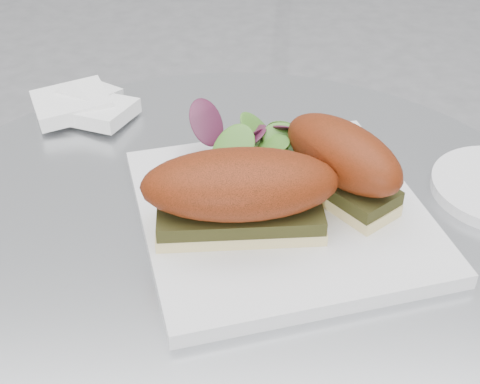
% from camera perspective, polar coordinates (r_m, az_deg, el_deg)
% --- Properties ---
extents(plate, '(0.32, 0.32, 0.02)m').
position_cam_1_polar(plate, '(0.66, 3.55, -1.82)').
color(plate, silver).
rests_on(plate, table).
extents(sandwich_left, '(0.18, 0.09, 0.08)m').
position_cam_1_polar(sandwich_left, '(0.60, -0.01, 0.01)').
color(sandwich_left, beige).
rests_on(sandwich_left, plate).
extents(sandwich_right, '(0.13, 0.15, 0.08)m').
position_cam_1_polar(sandwich_right, '(0.65, 8.69, 2.60)').
color(sandwich_right, beige).
rests_on(sandwich_right, plate).
extents(salad, '(0.11, 0.11, 0.05)m').
position_cam_1_polar(salad, '(0.70, 1.19, 4.35)').
color(salad, '#599731').
rests_on(salad, plate).
extents(napkin, '(0.12, 0.12, 0.02)m').
position_cam_1_polar(napkin, '(0.85, -12.92, 6.80)').
color(napkin, white).
rests_on(napkin, table).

